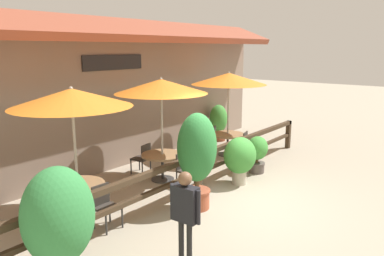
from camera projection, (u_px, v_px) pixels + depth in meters
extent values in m
plane|color=#9E937F|center=(235.00, 203.00, 8.36)|extent=(60.00, 60.00, 0.00)
cube|color=gray|center=(109.00, 105.00, 10.52)|extent=(14.00, 0.40, 3.60)
cube|color=brown|center=(119.00, 29.00, 9.75)|extent=(14.28, 1.48, 0.70)
cube|color=black|center=(114.00, 62.00, 10.16)|extent=(2.04, 0.04, 0.40)
cube|color=#3D2D1E|center=(198.00, 156.00, 8.81)|extent=(10.40, 0.14, 0.11)
cube|color=#3D2D1E|center=(198.00, 173.00, 8.90)|extent=(10.40, 0.10, 0.09)
cube|color=#3D2D1E|center=(198.00, 173.00, 8.90)|extent=(0.14, 0.14, 0.95)
cube|color=#3D2D1E|center=(288.00, 134.00, 12.84)|extent=(0.14, 0.14, 0.95)
cylinder|color=#B7B2A8|center=(76.00, 162.00, 7.44)|extent=(0.06, 0.06, 2.33)
cone|color=orange|center=(72.00, 98.00, 7.17)|extent=(2.34, 2.34, 0.36)
sphere|color=#B2ADA3|center=(71.00, 88.00, 7.13)|extent=(0.07, 0.07, 0.07)
cylinder|color=olive|center=(78.00, 185.00, 7.54)|extent=(1.09, 1.09, 0.05)
cylinder|color=#333333|center=(79.00, 201.00, 7.61)|extent=(0.07, 0.07, 0.65)
cylinder|color=#333333|center=(80.00, 216.00, 7.68)|extent=(0.60, 0.60, 0.03)
cube|color=#332D28|center=(107.00, 208.00, 7.09)|extent=(0.43, 0.43, 0.05)
cube|color=#332D28|center=(101.00, 194.00, 7.16)|extent=(0.40, 0.05, 0.40)
cylinder|color=#2D2D2D|center=(106.00, 225.00, 6.87)|extent=(0.04, 0.04, 0.39)
cylinder|color=#2D2D2D|center=(122.00, 218.00, 7.16)|extent=(0.04, 0.04, 0.39)
cylinder|color=#2D2D2D|center=(94.00, 219.00, 7.11)|extent=(0.04, 0.04, 0.39)
cylinder|color=#2D2D2D|center=(110.00, 213.00, 7.39)|extent=(0.04, 0.04, 0.39)
cube|color=#332D28|center=(52.00, 188.00, 8.09)|extent=(0.47, 0.47, 0.05)
cube|color=#332D28|center=(55.00, 180.00, 7.91)|extent=(0.40, 0.09, 0.40)
cylinder|color=#2D2D2D|center=(57.00, 193.00, 8.40)|extent=(0.04, 0.04, 0.39)
cylinder|color=#2D2D2D|center=(41.00, 198.00, 8.14)|extent=(0.04, 0.04, 0.39)
cylinder|color=#2D2D2D|center=(65.00, 198.00, 8.13)|extent=(0.04, 0.04, 0.39)
cylinder|color=#2D2D2D|center=(48.00, 203.00, 7.87)|extent=(0.04, 0.04, 0.39)
cylinder|color=#B7B2A8|center=(162.00, 137.00, 9.57)|extent=(0.06, 0.06, 2.33)
cone|color=orange|center=(161.00, 86.00, 9.30)|extent=(2.34, 2.34, 0.36)
sphere|color=#B2ADA3|center=(161.00, 79.00, 9.27)|extent=(0.07, 0.07, 0.07)
cylinder|color=olive|center=(162.00, 155.00, 9.68)|extent=(1.09, 1.09, 0.05)
cylinder|color=#333333|center=(163.00, 168.00, 9.75)|extent=(0.07, 0.07, 0.65)
cylinder|color=#333333|center=(163.00, 179.00, 9.82)|extent=(0.60, 0.60, 0.03)
cube|color=#332D28|center=(187.00, 171.00, 9.23)|extent=(0.43, 0.43, 0.05)
cube|color=#332D28|center=(182.00, 161.00, 9.30)|extent=(0.40, 0.05, 0.40)
cylinder|color=#2D2D2D|center=(188.00, 183.00, 9.01)|extent=(0.04, 0.04, 0.39)
cylinder|color=#2D2D2D|center=(198.00, 179.00, 9.30)|extent=(0.04, 0.04, 0.39)
cylinder|color=#2D2D2D|center=(177.00, 180.00, 9.25)|extent=(0.04, 0.04, 0.39)
cylinder|color=#2D2D2D|center=(187.00, 176.00, 9.54)|extent=(0.04, 0.04, 0.39)
cube|color=#332D28|center=(141.00, 159.00, 10.25)|extent=(0.48, 0.48, 0.05)
cube|color=#332D28|center=(146.00, 152.00, 10.12)|extent=(0.40, 0.10, 0.40)
cylinder|color=#2D2D2D|center=(139.00, 163.00, 10.55)|extent=(0.04, 0.04, 0.39)
cylinder|color=#2D2D2D|center=(131.00, 167.00, 10.23)|extent=(0.04, 0.04, 0.39)
cylinder|color=#2D2D2D|center=(151.00, 165.00, 10.37)|extent=(0.04, 0.04, 0.39)
cylinder|color=#2D2D2D|center=(142.00, 169.00, 10.05)|extent=(0.04, 0.04, 0.39)
cylinder|color=#B7B2A8|center=(228.00, 119.00, 11.85)|extent=(0.06, 0.06, 2.33)
cone|color=orange|center=(229.00, 79.00, 11.58)|extent=(2.34, 2.34, 0.36)
sphere|color=#B2ADA3|center=(229.00, 73.00, 11.55)|extent=(0.07, 0.07, 0.07)
cylinder|color=olive|center=(228.00, 134.00, 11.96)|extent=(1.09, 1.09, 0.05)
cylinder|color=#333333|center=(228.00, 145.00, 12.03)|extent=(0.07, 0.07, 0.65)
cylinder|color=#333333|center=(227.00, 154.00, 12.10)|extent=(0.60, 0.60, 0.03)
cube|color=#332D28|center=(251.00, 146.00, 11.55)|extent=(0.51, 0.51, 0.05)
cube|color=#332D28|center=(245.00, 138.00, 11.58)|extent=(0.40, 0.14, 0.40)
cylinder|color=#2D2D2D|center=(255.00, 155.00, 11.35)|extent=(0.04, 0.04, 0.39)
cylinder|color=#2D2D2D|center=(258.00, 152.00, 11.70)|extent=(0.04, 0.04, 0.39)
cylinder|color=#2D2D2D|center=(243.00, 154.00, 11.50)|extent=(0.04, 0.04, 0.39)
cylinder|color=#2D2D2D|center=(247.00, 151.00, 11.84)|extent=(0.04, 0.04, 0.39)
cube|color=#332D28|center=(208.00, 138.00, 12.56)|extent=(0.50, 0.50, 0.05)
cube|color=#332D28|center=(213.00, 132.00, 12.43)|extent=(0.40, 0.12, 0.40)
cylinder|color=#2D2D2D|center=(205.00, 143.00, 12.86)|extent=(0.04, 0.04, 0.39)
cylinder|color=#2D2D2D|center=(200.00, 145.00, 12.53)|extent=(0.04, 0.04, 0.39)
cylinder|color=#2D2D2D|center=(215.00, 144.00, 12.69)|extent=(0.04, 0.04, 0.39)
cylinder|color=#2D2D2D|center=(211.00, 146.00, 12.36)|extent=(0.04, 0.04, 0.39)
cylinder|color=#564C47|center=(257.00, 167.00, 10.37)|extent=(0.41, 0.41, 0.28)
cylinder|color=#564C47|center=(257.00, 163.00, 10.34)|extent=(0.45, 0.45, 0.04)
cylinder|color=brown|center=(257.00, 159.00, 10.32)|extent=(0.07, 0.07, 0.20)
ellipsoid|color=#3D8E38|center=(257.00, 148.00, 10.25)|extent=(0.62, 0.56, 0.65)
cylinder|color=#9E4C33|center=(197.00, 199.00, 8.05)|extent=(0.54, 0.54, 0.42)
cylinder|color=#9E4C33|center=(197.00, 190.00, 8.01)|extent=(0.58, 0.58, 0.04)
cylinder|color=brown|center=(197.00, 180.00, 7.96)|extent=(0.10, 0.10, 0.44)
ellipsoid|color=#287033|center=(197.00, 148.00, 7.81)|extent=(0.89, 0.80, 1.47)
ellipsoid|color=#338442|center=(58.00, 216.00, 5.43)|extent=(1.08, 0.97, 1.49)
cylinder|color=#B7AD99|center=(239.00, 177.00, 9.49)|extent=(0.36, 0.36, 0.36)
cylinder|color=#B7AD99|center=(239.00, 171.00, 9.45)|extent=(0.39, 0.39, 0.04)
ellipsoid|color=#3D8E38|center=(240.00, 155.00, 9.37)|extent=(0.88, 0.79, 0.93)
cylinder|color=brown|center=(218.00, 136.00, 13.96)|extent=(0.53, 0.53, 0.37)
cylinder|color=brown|center=(218.00, 131.00, 13.92)|extent=(0.57, 0.57, 0.04)
ellipsoid|color=#3D8E38|center=(218.00, 119.00, 13.83)|extent=(0.71, 0.64, 1.06)
cylinder|color=black|center=(181.00, 243.00, 5.87)|extent=(0.09, 0.09, 0.79)
cylinder|color=black|center=(189.00, 246.00, 5.78)|extent=(0.09, 0.09, 0.79)
cube|color=black|center=(185.00, 204.00, 5.68)|extent=(0.21, 0.44, 0.56)
cylinder|color=black|center=(173.00, 200.00, 5.82)|extent=(0.07, 0.07, 0.53)
cylinder|color=black|center=(198.00, 207.00, 5.54)|extent=(0.07, 0.07, 0.53)
sphere|color=brown|center=(185.00, 179.00, 5.60)|extent=(0.21, 0.21, 0.21)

